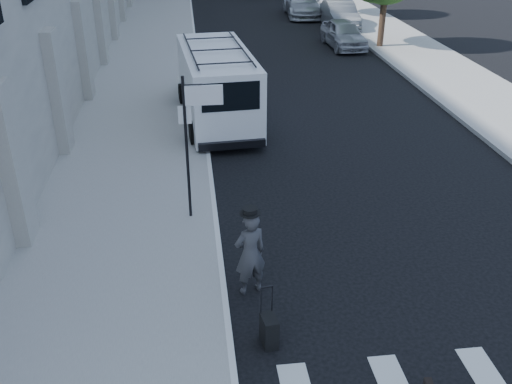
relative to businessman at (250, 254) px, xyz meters
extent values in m
plane|color=black|center=(1.46, -0.22, -0.90)|extent=(120.00, 120.00, 0.00)
cube|color=gray|center=(-2.79, 15.78, -0.83)|extent=(4.50, 48.00, 0.15)
cube|color=gray|center=(10.46, 19.78, -0.83)|extent=(4.00, 56.00, 0.15)
cylinder|color=black|center=(-1.14, 2.98, 1.00)|extent=(0.07, 0.07, 3.50)
cube|color=white|center=(-1.14, 3.00, 1.85)|extent=(0.30, 0.03, 0.42)
cube|color=white|center=(-0.69, 2.98, 2.30)|extent=(0.85, 0.06, 0.45)
cylinder|color=black|center=(9.06, 19.78, 0.50)|extent=(0.32, 0.32, 2.80)
imported|color=#3A3A3C|center=(0.00, 0.00, 0.00)|extent=(0.76, 0.62, 1.81)
cube|color=black|center=(0.16, -1.57, -0.61)|extent=(0.31, 0.44, 0.59)
cylinder|color=black|center=(0.03, -1.41, -0.06)|extent=(0.02, 0.02, 0.56)
cylinder|color=black|center=(0.23, -1.38, -0.06)|extent=(0.02, 0.02, 0.56)
cube|color=black|center=(0.13, -1.39, 0.22)|extent=(0.23, 0.06, 0.03)
cube|color=white|center=(-0.04, 9.86, 0.45)|extent=(2.67, 6.08, 2.30)
cube|color=white|center=(-0.30, 13.09, -0.08)|extent=(2.16, 1.15, 1.21)
cube|color=black|center=(0.20, 6.93, 0.96)|extent=(1.76, 0.23, 0.88)
cylinder|color=black|center=(-1.25, 11.85, -0.49)|extent=(0.37, 0.86, 0.83)
cylinder|color=black|center=(0.83, 12.02, -0.49)|extent=(0.37, 0.86, 0.83)
cylinder|color=black|center=(-0.92, 7.81, -0.49)|extent=(0.37, 0.86, 0.83)
cylinder|color=black|center=(1.16, 7.98, -0.49)|extent=(0.37, 0.86, 0.83)
imported|color=#A2A4AA|center=(7.20, 20.28, -0.19)|extent=(1.88, 4.25, 1.42)
imported|color=#5A5E62|center=(8.26, 25.19, -0.13)|extent=(1.80, 4.75, 1.55)
imported|color=#A8ABB0|center=(6.74, 29.29, -0.14)|extent=(2.41, 5.39, 1.53)
camera|label=1|loc=(-1.01, -9.30, 6.24)|focal=40.00mm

